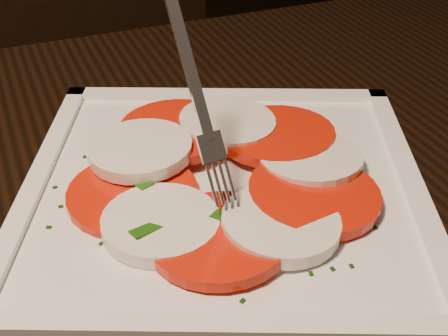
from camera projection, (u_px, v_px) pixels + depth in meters
chair at (123, 80)px, 1.14m from camera, size 0.47×0.47×0.93m
plate at (224, 192)px, 0.48m from camera, size 0.39×0.39×0.01m
caprese_salad at (224, 174)px, 0.47m from camera, size 0.25×0.23×0.02m
fork at (187, 81)px, 0.42m from camera, size 0.05×0.09×0.14m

